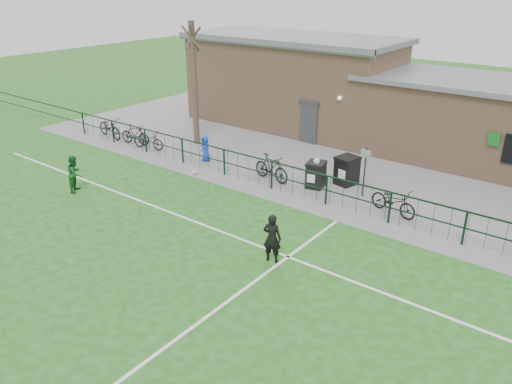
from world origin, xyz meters
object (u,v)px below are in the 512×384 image
Objects in this scene: wheelie_bin_right at (347,171)px; bicycle_b at (135,135)px; bare_tree at (194,85)px; sign_post at (364,172)px; bicycle_e at (394,201)px; spectator_child at (205,148)px; outfield_player at (75,173)px; bicycle_a at (110,127)px; bicycle_c at (148,140)px; ball_ground at (194,172)px; wheelie_bin_left at (316,176)px; bicycle_d at (271,168)px.

wheelie_bin_right is 0.65× the size of bicycle_b.
bare_tree reaches higher than bicycle_b.
sign_post is at bearing -5.62° from bare_tree.
spectator_child is at bearing 102.86° from bicycle_e.
bicycle_a is at bearing 8.97° from outfield_player.
bicycle_c is at bearing -15.02° from outfield_player.
wheelie_bin_right reaches higher than ball_ground.
wheelie_bin_left is (7.83, -1.29, -2.49)m from bare_tree.
sign_post is 11.11m from bicycle_c.
bicycle_b is at bearing -159.50° from spectator_child.
spectator_child is 0.81× the size of outfield_player.
sign_post reaches higher than wheelie_bin_right.
bare_tree reaches higher than wheelie_bin_left.
wheelie_bin_right reaches higher than bicycle_e.
outfield_player is 4.85m from ball_ground.
ball_ground is (-6.84, -2.29, -0.91)m from sign_post.
outfield_player reaches higher than bicycle_d.
wheelie_bin_left reaches higher than bicycle_c.
bicycle_d reaches higher than ball_ground.
bicycle_b is at bearing 104.40° from bicycle_e.
bicycle_b is (-12.12, -1.05, -0.49)m from sign_post.
spectator_child is (-5.67, -0.38, 0.10)m from wheelie_bin_left.
sign_post is at bearing -20.77° from wheelie_bin_right.
sign_post reaches higher than bicycle_a.
bicycle_d is at bearing -167.73° from sign_post.
ball_ground is at bearing -161.51° from sign_post.
bicycle_b is 4.53m from spectator_child.
spectator_child reaches higher than bicycle_b.
spectator_child reaches higher than bicycle_d.
outfield_player reaches higher than bicycle_c.
spectator_child is at bearing -37.79° from bare_tree.
bare_tree is 3.53× the size of bicycle_b.
bicycle_c is (-1.28, -2.09, -2.53)m from bare_tree.
bicycle_c is at bearing -156.92° from wheelie_bin_right.
bare_tree is 3.24× the size of bicycle_d.
sign_post reaches higher than ball_ground.
bare_tree is 8.99m from wheelie_bin_right.
ball_ground is (0.76, -1.58, -0.51)m from spectator_child.
spectator_child is 1.83m from ball_ground.
spectator_child is at bearing -49.93° from outfield_player.
sign_post is 7.65m from spectator_child.
bicycle_d is at bearing -100.34° from bicycle_b.
bicycle_a is at bearing 104.39° from bicycle_e.
ball_ground is at bearing 113.49° from bicycle_e.
bare_tree reaches higher than bicycle_a.
wheelie_bin_right reaches higher than wheelie_bin_left.
wheelie_bin_left is at bearing -96.20° from bicycle_c.
bicycle_b is (-10.19, -0.73, 0.02)m from wheelie_bin_left.
bicycle_a reaches higher than bicycle_c.
spectator_child is at bearing -94.30° from bicycle_c.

